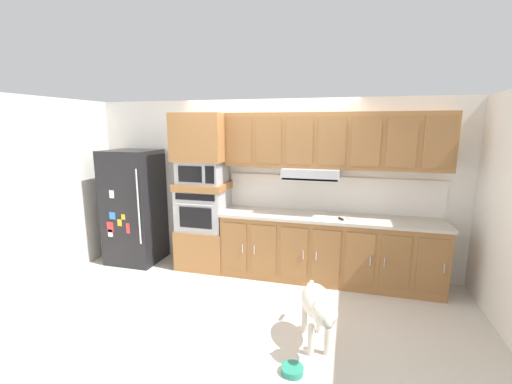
{
  "coord_description": "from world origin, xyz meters",
  "views": [
    {
      "loc": [
        1.14,
        -3.84,
        2.13
      ],
      "look_at": [
        0.0,
        0.34,
        1.28
      ],
      "focal_mm": 24.01,
      "sensor_mm": 36.0,
      "label": 1
    }
  ],
  "objects_px": {
    "microwave": "(202,172)",
    "screwdriver": "(342,219)",
    "built_in_oven": "(204,209)",
    "dog_food_bowl": "(292,370)",
    "dog": "(318,306)",
    "refrigerator": "(134,207)"
  },
  "relations": [
    {
      "from": "refrigerator",
      "to": "dog",
      "type": "distance_m",
      "value": 3.37
    },
    {
      "from": "microwave",
      "to": "dog",
      "type": "distance_m",
      "value": 2.62
    },
    {
      "from": "built_in_oven",
      "to": "screwdriver",
      "type": "distance_m",
      "value": 2.01
    },
    {
      "from": "refrigerator",
      "to": "dog",
      "type": "bearing_deg",
      "value": -26.49
    },
    {
      "from": "refrigerator",
      "to": "dog_food_bowl",
      "type": "xyz_separation_m",
      "value": [
        2.82,
        -1.9,
        -0.85
      ]
    },
    {
      "from": "microwave",
      "to": "refrigerator",
      "type": "bearing_deg",
      "value": -176.62
    },
    {
      "from": "screwdriver",
      "to": "refrigerator",
      "type": "bearing_deg",
      "value": 178.66
    },
    {
      "from": "screwdriver",
      "to": "dog",
      "type": "distance_m",
      "value": 1.51
    },
    {
      "from": "screwdriver",
      "to": "built_in_oven",
      "type": "bearing_deg",
      "value": 175.98
    },
    {
      "from": "built_in_oven",
      "to": "screwdriver",
      "type": "relative_size",
      "value": 4.21
    },
    {
      "from": "microwave",
      "to": "dog_food_bowl",
      "type": "distance_m",
      "value": 2.95
    },
    {
      "from": "microwave",
      "to": "screwdriver",
      "type": "height_order",
      "value": "microwave"
    },
    {
      "from": "built_in_oven",
      "to": "microwave",
      "type": "bearing_deg",
      "value": -0.77
    },
    {
      "from": "built_in_oven",
      "to": "screwdriver",
      "type": "height_order",
      "value": "built_in_oven"
    },
    {
      "from": "microwave",
      "to": "screwdriver",
      "type": "xyz_separation_m",
      "value": [
        2.01,
        -0.14,
        -0.53
      ]
    },
    {
      "from": "dog",
      "to": "screwdriver",
      "type": "bearing_deg",
      "value": 156.76
    },
    {
      "from": "screwdriver",
      "to": "dog_food_bowl",
      "type": "distance_m",
      "value": 2.06
    },
    {
      "from": "built_in_oven",
      "to": "dog_food_bowl",
      "type": "relative_size",
      "value": 3.5
    },
    {
      "from": "refrigerator",
      "to": "dog_food_bowl",
      "type": "relative_size",
      "value": 8.8
    },
    {
      "from": "refrigerator",
      "to": "dog",
      "type": "height_order",
      "value": "refrigerator"
    },
    {
      "from": "refrigerator",
      "to": "microwave",
      "type": "relative_size",
      "value": 2.73
    },
    {
      "from": "built_in_oven",
      "to": "dog_food_bowl",
      "type": "distance_m",
      "value": 2.73
    }
  ]
}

